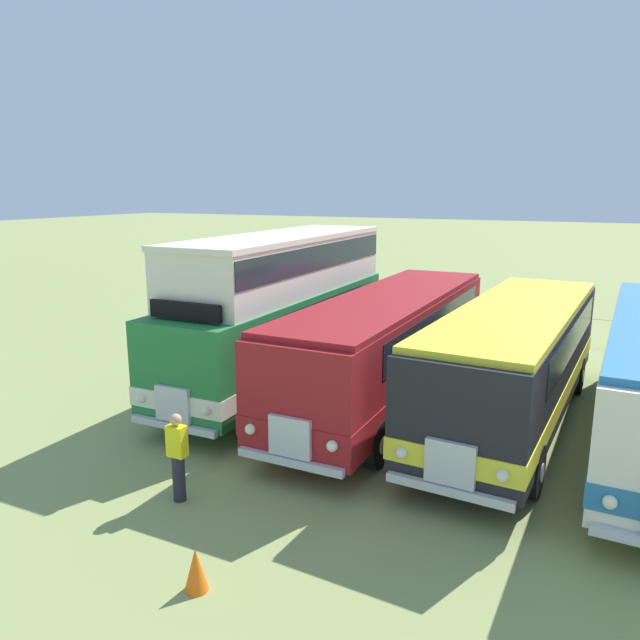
% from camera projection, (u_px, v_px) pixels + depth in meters
% --- Properties ---
extents(ground_plane, '(200.00, 200.00, 0.00)m').
position_uv_depth(ground_plane, '(512.00, 420.00, 15.26)').
color(ground_plane, '#8C9956').
extents(bus_first_in_row, '(2.71, 10.04, 4.49)m').
position_uv_depth(bus_first_in_row, '(282.00, 304.00, 17.44)').
color(bus_first_in_row, '#237538').
rests_on(bus_first_in_row, ground).
extents(bus_second_in_row, '(2.67, 11.11, 2.99)m').
position_uv_depth(bus_second_in_row, '(390.00, 340.00, 16.21)').
color(bus_second_in_row, maroon).
rests_on(bus_second_in_row, ground).
extents(bus_third_in_row, '(3.12, 10.53, 2.99)m').
position_uv_depth(bus_third_in_row, '(516.00, 356.00, 14.69)').
color(bus_third_in_row, black).
rests_on(bus_third_in_row, ground).
extents(cone_mid_row, '(0.36, 0.36, 0.67)m').
position_uv_depth(cone_mid_row, '(196.00, 569.00, 8.73)').
color(cone_mid_row, orange).
rests_on(cone_mid_row, ground).
extents(marshal_person, '(0.36, 0.24, 1.73)m').
position_uv_depth(marshal_person, '(178.00, 457.00, 11.14)').
color(marshal_person, '#23232D').
rests_on(marshal_person, ground).
extents(rope_fence_line, '(19.29, 0.08, 1.05)m').
position_uv_depth(rope_fence_line, '(551.00, 322.00, 23.38)').
color(rope_fence_line, '#8C704C').
rests_on(rope_fence_line, ground).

